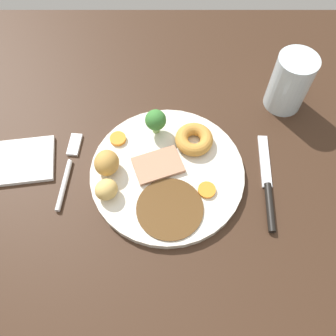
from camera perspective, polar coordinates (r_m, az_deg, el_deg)
The scene contains 14 objects.
dining_table at distance 64.43cm, azimuth -3.38°, elevation -0.54°, with size 120.00×84.00×3.60cm, color #382316.
dinner_plate at distance 61.33cm, azimuth -0.00°, elevation -0.77°, with size 26.31×26.31×1.40cm, color silver.
gravy_pool at distance 57.55cm, azimuth 0.40°, elevation -6.49°, with size 10.86×10.86×0.30cm, color #563819.
meat_slice_main at distance 60.83cm, azimuth -1.49°, elevation 0.46°, with size 8.00×5.44×0.80cm, color tan.
yorkshire_pudding at distance 62.87cm, azimuth 4.33°, elevation 4.56°, with size 6.69×6.69×2.26cm, color #C68938.
roast_potato_left at distance 58.12cm, azimuth -9.69°, elevation -3.36°, with size 3.77×3.50×3.31cm, color #D8B260.
roast_potato_right at distance 59.93cm, azimuth -9.62°, elevation 0.86°, with size 4.45×4.12×4.20cm, color #BC8C42.
carrot_coin_front at distance 59.08cm, azimuth 6.33°, elevation -3.54°, with size 2.94×2.94×0.59cm, color orange.
carrot_coin_back at distance 64.35cm, azimuth -7.84°, elevation 4.68°, with size 2.88×2.88×0.66cm, color orange.
broccoli_floret at distance 62.64cm, azimuth -1.82°, elevation 7.61°, with size 3.72×3.72×5.10cm.
fork at distance 64.56cm, azimuth -15.45°, elevation 0.12°, with size 2.77×15.32×0.90cm.
knife at distance 62.49cm, azimuth 15.77°, elevation -3.35°, with size 2.34×18.55×1.20cm.
water_glass at distance 70.27cm, azimuth 19.06°, elevation 12.70°, with size 7.15×7.15×11.24cm, color silver.
folded_napkin at distance 67.90cm, azimuth -22.11°, elevation 1.16°, with size 11.00×9.00×0.80cm, color white.
Camera 1 is at (3.94, -30.84, 58.23)cm, focal length 38.19 mm.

